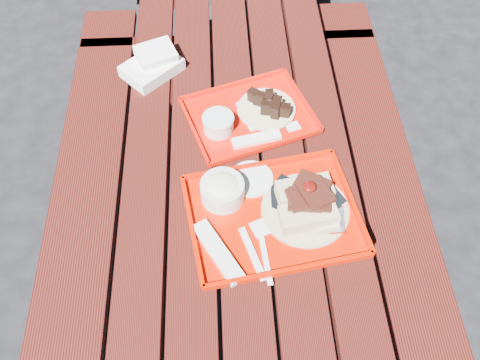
% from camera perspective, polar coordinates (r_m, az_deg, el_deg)
% --- Properties ---
extents(ground, '(60.00, 60.00, 0.00)m').
position_cam_1_polar(ground, '(2.38, -0.19, -8.70)').
color(ground, black).
rests_on(ground, ground).
extents(picnic_table_near, '(1.41, 2.40, 0.75)m').
position_cam_1_polar(picnic_table_near, '(1.90, -0.23, -0.94)').
color(picnic_table_near, '#43140D').
rests_on(picnic_table_near, ground).
extents(near_tray, '(0.56, 0.46, 0.16)m').
position_cam_1_polar(near_tray, '(1.59, 3.35, -2.69)').
color(near_tray, red).
rests_on(near_tray, picnic_table_near).
extents(far_tray, '(0.49, 0.43, 0.07)m').
position_cam_1_polar(far_tray, '(1.83, 0.87, 6.85)').
color(far_tray, red).
rests_on(far_tray, picnic_table_near).
extents(white_cloth, '(0.25, 0.24, 0.08)m').
position_cam_1_polar(white_cloth, '(2.02, -9.26, 12.13)').
color(white_cloth, white).
rests_on(white_cloth, picnic_table_near).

